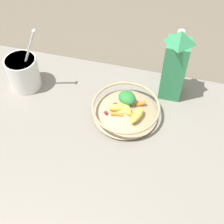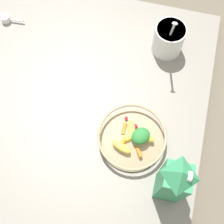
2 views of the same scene
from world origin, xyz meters
The scene contains 6 objects.
ground_plane centered at (0.00, 0.00, 0.00)m, with size 6.00×6.00×0.00m, color #665B4C.
countertop centered at (0.00, 0.00, 0.02)m, with size 1.12×1.12×0.05m.
fruit_bowl centered at (-0.06, -0.31, 0.08)m, with size 0.24×0.24×0.08m.
milk_carton centered at (-0.20, -0.46, 0.19)m, with size 0.08×0.08×0.28m.
yogurt_tub centered at (0.34, -0.36, 0.12)m, with size 0.15×0.12×0.27m.
measuring_scoop centered at (0.32, 0.31, 0.06)m, with size 0.04×0.10×0.03m.
Camera 2 is at (-0.39, -0.32, 1.12)m, focal length 50.00 mm.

